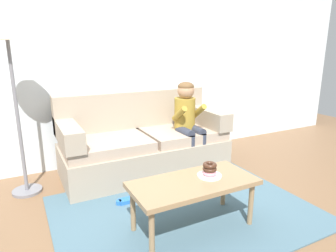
{
  "coord_description": "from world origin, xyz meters",
  "views": [
    {
      "loc": [
        -1.29,
        -2.42,
        1.5
      ],
      "look_at": [
        0.19,
        0.45,
        0.65
      ],
      "focal_mm": 31.77,
      "sensor_mm": 36.0,
      "label": 1
    }
  ],
  "objects_px": {
    "toy_controller": "(127,201)",
    "couch": "(143,143)",
    "coffee_table": "(193,186)",
    "floor_lamp": "(8,42)",
    "person_child": "(188,117)",
    "donut": "(209,173)"
  },
  "relations": [
    {
      "from": "toy_controller",
      "to": "floor_lamp",
      "type": "xyz_separation_m",
      "value": [
        -0.87,
        0.72,
        1.53
      ]
    },
    {
      "from": "floor_lamp",
      "to": "person_child",
      "type": "bearing_deg",
      "value": -6.61
    },
    {
      "from": "donut",
      "to": "toy_controller",
      "type": "relative_size",
      "value": 0.53
    },
    {
      "from": "couch",
      "to": "toy_controller",
      "type": "relative_size",
      "value": 8.77
    },
    {
      "from": "couch",
      "to": "coffee_table",
      "type": "distance_m",
      "value": 1.37
    },
    {
      "from": "coffee_table",
      "to": "person_child",
      "type": "relative_size",
      "value": 0.96
    },
    {
      "from": "couch",
      "to": "floor_lamp",
      "type": "bearing_deg",
      "value": 179.7
    },
    {
      "from": "couch",
      "to": "toy_controller",
      "type": "bearing_deg",
      "value": -123.92
    },
    {
      "from": "couch",
      "to": "coffee_table",
      "type": "bearing_deg",
      "value": -95.03
    },
    {
      "from": "coffee_table",
      "to": "floor_lamp",
      "type": "relative_size",
      "value": 0.57
    },
    {
      "from": "coffee_table",
      "to": "person_child",
      "type": "distance_m",
      "value": 1.35
    },
    {
      "from": "person_child",
      "to": "toy_controller",
      "type": "distance_m",
      "value": 1.29
    },
    {
      "from": "toy_controller",
      "to": "floor_lamp",
      "type": "bearing_deg",
      "value": 115.21
    },
    {
      "from": "coffee_table",
      "to": "floor_lamp",
      "type": "bearing_deg",
      "value": 131.84
    },
    {
      "from": "coffee_table",
      "to": "toy_controller",
      "type": "xyz_separation_m",
      "value": [
        -0.36,
        0.65,
        -0.37
      ]
    },
    {
      "from": "donut",
      "to": "floor_lamp",
      "type": "height_order",
      "value": "floor_lamp"
    },
    {
      "from": "couch",
      "to": "floor_lamp",
      "type": "height_order",
      "value": "floor_lamp"
    },
    {
      "from": "coffee_table",
      "to": "toy_controller",
      "type": "bearing_deg",
      "value": 118.77
    },
    {
      "from": "toy_controller",
      "to": "couch",
      "type": "bearing_deg",
      "value": 30.85
    },
    {
      "from": "person_child",
      "to": "toy_controller",
      "type": "relative_size",
      "value": 4.87
    },
    {
      "from": "coffee_table",
      "to": "donut",
      "type": "bearing_deg",
      "value": 5.54
    },
    {
      "from": "person_child",
      "to": "floor_lamp",
      "type": "distance_m",
      "value": 2.08
    }
  ]
}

